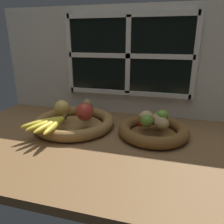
% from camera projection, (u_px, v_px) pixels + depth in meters
% --- Properties ---
extents(ground_plane, '(1.40, 0.90, 0.03)m').
position_uv_depth(ground_plane, '(114.00, 138.00, 0.94)').
color(ground_plane, brown).
extents(back_wall, '(1.40, 0.05, 0.55)m').
position_uv_depth(back_wall, '(129.00, 62.00, 1.12)').
color(back_wall, silver).
rests_on(back_wall, ground_plane).
extents(fruit_bowl_left, '(0.37, 0.37, 0.05)m').
position_uv_depth(fruit_bowl_left, '(74.00, 122.00, 1.01)').
color(fruit_bowl_left, olive).
rests_on(fruit_bowl_left, ground_plane).
extents(fruit_bowl_right, '(0.30, 0.30, 0.05)m').
position_uv_depth(fruit_bowl_right, '(153.00, 130.00, 0.92)').
color(fruit_bowl_right, brown).
rests_on(fruit_bowl_right, ground_plane).
extents(apple_golden_left, '(0.07, 0.07, 0.07)m').
position_uv_depth(apple_golden_left, '(62.00, 108.00, 1.01)').
color(apple_golden_left, '#DBB756').
rests_on(apple_golden_left, fruit_bowl_left).
extents(apple_red_right, '(0.08, 0.08, 0.08)m').
position_uv_depth(apple_red_right, '(85.00, 112.00, 0.95)').
color(apple_red_right, '#B73828').
rests_on(apple_red_right, fruit_bowl_left).
extents(pear_brown, '(0.07, 0.07, 0.07)m').
position_uv_depth(pear_brown, '(87.00, 106.00, 1.03)').
color(pear_brown, olive).
rests_on(pear_brown, fruit_bowl_left).
extents(banana_bunch_front, '(0.15, 0.20, 0.03)m').
position_uv_depth(banana_bunch_front, '(49.00, 124.00, 0.89)').
color(banana_bunch_front, yellow).
rests_on(banana_bunch_front, fruit_bowl_left).
extents(potato_back, '(0.07, 0.09, 0.04)m').
position_uv_depth(potato_back, '(160.00, 117.00, 0.94)').
color(potato_back, tan).
rests_on(potato_back, fruit_bowl_right).
extents(potato_oblong, '(0.08, 0.09, 0.05)m').
position_uv_depth(potato_oblong, '(146.00, 116.00, 0.94)').
color(potato_oblong, tan).
rests_on(potato_oblong, fruit_bowl_right).
extents(potato_small, '(0.08, 0.09, 0.05)m').
position_uv_depth(potato_small, '(161.00, 123.00, 0.87)').
color(potato_small, '#A38451').
rests_on(potato_small, fruit_bowl_right).
extents(lime_near, '(0.05, 0.05, 0.05)m').
position_uv_depth(lime_near, '(147.00, 121.00, 0.87)').
color(lime_near, olive).
rests_on(lime_near, fruit_bowl_right).
extents(lime_far, '(0.06, 0.06, 0.06)m').
position_uv_depth(lime_far, '(162.00, 116.00, 0.93)').
color(lime_far, '#6B9E33').
rests_on(lime_far, fruit_bowl_right).
extents(chili_pepper, '(0.10, 0.05, 0.02)m').
position_uv_depth(chili_pepper, '(151.00, 124.00, 0.89)').
color(chili_pepper, red).
rests_on(chili_pepper, fruit_bowl_right).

